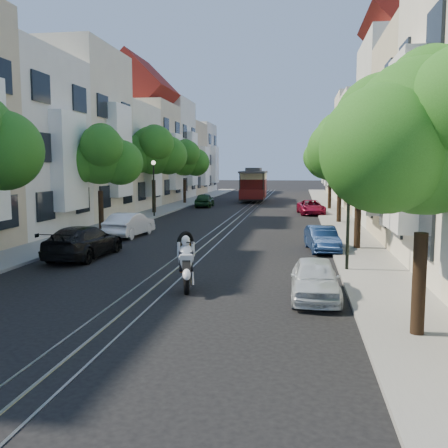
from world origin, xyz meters
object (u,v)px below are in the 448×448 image
at_px(parked_car_w_far, 204,200).
at_px(tree_w_c, 154,151).
at_px(lamp_east, 349,194).
at_px(cable_car, 254,183).
at_px(sportbike_rider, 186,259).
at_px(tree_w_b, 100,157).
at_px(parked_car_e_near, 315,279).
at_px(parked_car_e_far, 311,207).
at_px(tree_e_d, 331,155).
at_px(lamp_west, 154,180).
at_px(tree_e_b, 361,146).
at_px(tree_e_a, 429,140).
at_px(tree_e_c, 341,155).
at_px(tree_w_d, 185,159).
at_px(parked_car_w_mid, 130,225).
at_px(parked_car_e_mid, 322,239).
at_px(parked_car_w_near, 84,242).

bearing_deg(parked_car_w_far, tree_w_c, 66.20).
height_order(lamp_east, cable_car, lamp_east).
bearing_deg(sportbike_rider, parked_car_w_far, 85.63).
bearing_deg(tree_w_b, parked_car_e_near, -48.66).
xyz_separation_m(sportbike_rider, parked_car_e_far, (4.40, 25.65, -0.39)).
xyz_separation_m(tree_e_d, lamp_west, (-13.56, -8.98, -2.02)).
relative_size(tree_e_b, lamp_east, 1.61).
height_order(tree_e_a, tree_e_c, tree_e_c).
height_order(tree_e_c, parked_car_e_near, tree_e_c).
height_order(lamp_east, lamp_west, same).
relative_size(lamp_west, parked_car_e_near, 1.20).
relative_size(lamp_east, parked_car_e_far, 1.00).
xyz_separation_m(tree_w_d, lamp_west, (0.84, -13.98, -1.75)).
relative_size(tree_e_c, tree_w_c, 0.92).
height_order(parked_car_e_far, parked_car_w_mid, parked_car_w_mid).
distance_m(cable_car, parked_car_w_mid, 29.49).
bearing_deg(cable_car, parked_car_e_mid, -81.07).
relative_size(sportbike_rider, cable_car, 0.24).
height_order(parked_car_e_mid, parked_car_w_near, parked_car_w_near).
height_order(tree_e_a, cable_car, tree_e_a).
bearing_deg(lamp_west, tree_e_d, 33.50).
distance_m(tree_w_b, parked_car_e_far, 18.04).
bearing_deg(tree_w_b, lamp_west, 84.03).
bearing_deg(parked_car_w_far, parked_car_w_near, 86.86).
bearing_deg(tree_e_a, lamp_east, 97.79).
height_order(tree_e_a, parked_car_e_far, tree_e_a).
bearing_deg(tree_e_d, cable_car, 127.78).
distance_m(tree_e_d, tree_w_c, 15.60).
xyz_separation_m(tree_e_d, sportbike_rider, (-6.17, -30.35, -3.90)).
bearing_deg(parked_car_e_mid, parked_car_e_far, 82.79).
bearing_deg(sportbike_rider, parked_car_e_far, 66.05).
bearing_deg(parked_car_w_mid, tree_e_c, -140.24).
bearing_deg(parked_car_w_near, tree_w_b, -70.07).
relative_size(tree_e_a, parked_car_w_near, 1.33).
bearing_deg(tree_w_d, parked_car_e_near, -71.23).
height_order(parked_car_w_near, parked_car_w_mid, parked_car_w_near).
relative_size(tree_e_c, parked_car_w_far, 1.69).
bearing_deg(tree_w_c, parked_car_e_far, 5.88).
relative_size(tree_e_d, parked_car_e_mid, 2.00).
relative_size(tree_w_c, tree_w_d, 1.09).
bearing_deg(tree_e_d, lamp_east, -92.04).
relative_size(tree_w_d, parked_car_e_far, 1.56).
distance_m(tree_w_d, parked_car_e_near, 38.08).
xyz_separation_m(lamp_west, parked_car_w_far, (1.90, 10.24, -2.19)).
distance_m(lamp_west, parked_car_w_near, 16.94).
bearing_deg(tree_w_b, parked_car_w_far, 81.47).
xyz_separation_m(lamp_west, parked_car_e_mid, (11.90, -13.44, -2.28)).
bearing_deg(parked_car_w_near, tree_e_b, -160.15).
distance_m(tree_e_b, tree_w_b, 15.25).
bearing_deg(parked_car_e_mid, lamp_west, 123.94).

